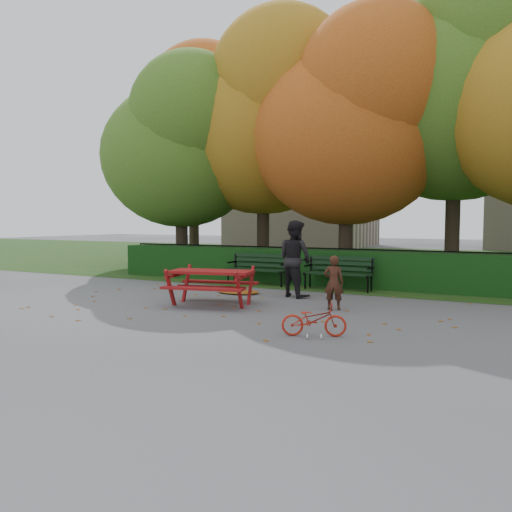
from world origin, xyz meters
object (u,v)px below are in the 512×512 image
at_px(adult, 295,259).
at_px(child, 334,283).
at_px(picnic_table, 211,278).
at_px(bicycle, 314,319).
at_px(bench_left, 259,267).
at_px(tree_b, 269,117).
at_px(bench_right, 339,270).
at_px(tree_a, 184,144).
at_px(tree_c, 355,122).
at_px(tree_d, 469,80).
at_px(tree_f, 197,132).

bearing_deg(adult, child, 161.86).
relative_size(picnic_table, bicycle, 1.98).
height_order(bench_left, picnic_table, bench_left).
bearing_deg(adult, bench_left, -17.92).
height_order(tree_b, bench_right, tree_b).
distance_m(tree_a, tree_b, 3.11).
distance_m(bench_left, bicycle, 6.54).
height_order(tree_c, child, tree_c).
distance_m(tree_a, bench_right, 7.69).
height_order(tree_b, bicycle, tree_b).
relative_size(tree_d, bench_left, 5.32).
xyz_separation_m(tree_b, tree_c, (3.28, -0.78, -0.58)).
relative_size(tree_f, bench_left, 5.10).
bearing_deg(tree_d, tree_b, -175.62).
height_order(tree_b, child, tree_b).
bearing_deg(bench_right, tree_c, 96.70).
relative_size(tree_b, bench_right, 4.88).
bearing_deg(child, bicycle, 90.47).
bearing_deg(tree_b, bench_left, -69.42).
height_order(tree_a, child, tree_a).
height_order(tree_c, tree_d, tree_d).
bearing_deg(bicycle, tree_d, -31.67).
height_order(tree_f, bench_right, tree_f).
bearing_deg(tree_c, tree_a, -176.35).
xyz_separation_m(bench_right, child, (0.83, -2.93, 0.04)).
distance_m(tree_a, tree_f, 4.31).
bearing_deg(tree_d, bicycle, -99.28).
xyz_separation_m(bench_left, child, (3.23, -2.93, 0.04)).
xyz_separation_m(picnic_table, child, (2.55, 0.67, -0.03)).
bearing_deg(picnic_table, adult, 47.28).
bearing_deg(child, tree_b, -64.72).
distance_m(tree_f, child, 13.42).
bearing_deg(adult, tree_a, -7.51).
relative_size(tree_d, bench_right, 5.32).
bearing_deg(bench_left, tree_d, 34.26).
bearing_deg(tree_f, picnic_table, -54.51).
bearing_deg(bench_right, tree_b, 139.33).
relative_size(tree_a, tree_c, 0.94).
bearing_deg(tree_c, tree_b, 166.55).
height_order(tree_f, bench_left, tree_f).
relative_size(tree_a, tree_b, 0.85).
height_order(tree_d, tree_f, tree_d).
height_order(tree_a, bench_left, tree_a).
relative_size(tree_f, bench_right, 5.10).
xyz_separation_m(tree_a, tree_b, (2.74, 1.17, 0.88)).
relative_size(child, bicycle, 1.10).
relative_size(tree_f, picnic_table, 4.52).
bearing_deg(tree_d, bench_left, -145.74).
relative_size(tree_c, child, 7.11).
bearing_deg(tree_c, bench_right, -83.30).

